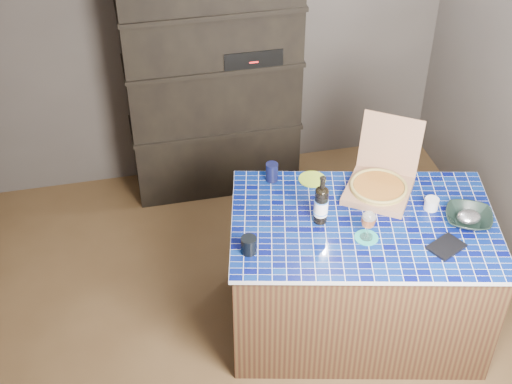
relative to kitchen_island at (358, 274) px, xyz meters
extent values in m
plane|color=brown|center=(-0.57, 0.06, -0.40)|extent=(3.50, 3.50, 0.00)
plane|color=#4C4642|center=(-0.57, 1.81, 0.85)|extent=(3.50, 0.00, 3.50)
cube|color=black|center=(-0.57, 1.59, 0.50)|extent=(1.20, 0.40, 1.80)
cube|color=black|center=(-0.32, 1.54, 0.72)|extent=(0.40, 0.32, 0.12)
cube|color=#4B361D|center=(0.00, 0.00, -0.01)|extent=(1.59, 1.19, 0.78)
cube|color=#040848|center=(0.00, 0.00, 0.39)|extent=(1.64, 1.23, 0.03)
cube|color=#9E6F51|center=(0.16, 0.22, 0.42)|extent=(0.49, 0.49, 0.04)
cube|color=#9E6F51|center=(0.28, 0.40, 0.61)|extent=(0.34, 0.27, 0.35)
cylinder|color=#A68D45|center=(0.16, 0.22, 0.45)|extent=(0.33, 0.33, 0.01)
cylinder|color=maroon|center=(0.16, 0.22, 0.46)|extent=(0.29, 0.29, 0.01)
torus|color=#A68D45|center=(0.16, 0.22, 0.46)|extent=(0.33, 0.33, 0.02)
cylinder|color=black|center=(-0.24, 0.06, 0.51)|extent=(0.07, 0.07, 0.21)
ellipsoid|color=black|center=(-0.24, 0.06, 0.61)|extent=(0.07, 0.07, 0.04)
cylinder|color=black|center=(-0.24, 0.06, 0.66)|extent=(0.03, 0.03, 0.08)
cylinder|color=white|center=(-0.24, 0.06, 0.50)|extent=(0.08, 0.08, 0.09)
cylinder|color=#3F77D6|center=(-0.24, 0.06, 0.47)|extent=(0.08, 0.08, 0.01)
cylinder|color=#3F77D6|center=(-0.24, 0.06, 0.55)|extent=(0.08, 0.08, 0.01)
cylinder|color=teal|center=(-0.04, -0.13, 0.40)|extent=(0.13, 0.13, 0.01)
cylinder|color=white|center=(-0.04, -0.13, 0.41)|extent=(0.07, 0.07, 0.00)
cylinder|color=white|center=(-0.04, -0.13, 0.45)|extent=(0.01, 0.01, 0.07)
ellipsoid|color=white|center=(-0.04, -0.13, 0.53)|extent=(0.08, 0.08, 0.11)
cylinder|color=#D06421|center=(-0.04, -0.13, 0.52)|extent=(0.06, 0.06, 0.05)
cylinder|color=white|center=(-0.04, -0.13, 0.55)|extent=(0.07, 0.07, 0.02)
cylinder|color=black|center=(-0.67, -0.10, 0.45)|extent=(0.08, 0.08, 0.09)
cube|color=black|center=(0.35, -0.30, 0.41)|extent=(0.23, 0.20, 0.01)
imported|color=black|center=(0.55, -0.13, 0.43)|extent=(0.34, 0.34, 0.06)
ellipsoid|color=silver|center=(0.55, -0.13, 0.44)|extent=(0.13, 0.11, 0.06)
cylinder|color=silver|center=(0.40, 0.03, 0.44)|extent=(0.08, 0.08, 0.07)
cylinder|color=black|center=(-0.41, 0.48, 0.46)|extent=(0.07, 0.07, 0.12)
cylinder|color=#98BD28|center=(-0.17, 0.43, 0.40)|extent=(0.16, 0.16, 0.01)
camera|label=1|loc=(-1.23, -2.79, 2.95)|focal=50.00mm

